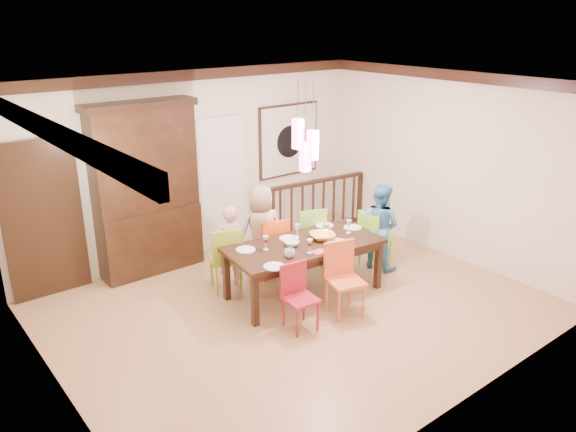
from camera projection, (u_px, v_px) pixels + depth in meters
floor at (298, 308)px, 7.44m from camera, size 6.00×6.00×0.00m
ceiling at (299, 85)px, 6.45m from camera, size 6.00×6.00×0.00m
wall_back at (197, 164)px, 8.79m from camera, size 6.00×0.00×6.00m
wall_left at (49, 269)px, 5.19m from camera, size 0.00×5.00×5.00m
wall_right at (448, 166)px, 8.70m from camera, size 0.00×5.00×5.00m
crown_molding at (299, 92)px, 6.48m from camera, size 6.00×5.00×0.16m
panel_door at (43, 222)px, 7.49m from camera, size 1.04×0.07×2.24m
white_doorway at (219, 185)px, 9.10m from camera, size 0.97×0.05×2.22m
painting at (289, 140)px, 9.76m from camera, size 1.25×0.06×1.25m
pendant_cluster at (305, 145)px, 7.11m from camera, size 0.27×0.21×1.14m
dining_table at (304, 249)px, 7.60m from camera, size 2.23×1.21×0.75m
chair_far_left at (225, 253)px, 7.78m from camera, size 0.54×0.54×0.94m
chair_far_mid at (271, 242)px, 8.19m from camera, size 0.51×0.51×0.92m
chair_far_right at (308, 232)px, 8.52m from camera, size 0.55×0.55×0.96m
chair_near_left at (301, 294)px, 6.80m from camera, size 0.41×0.41×0.83m
chair_near_mid at (346, 276)px, 7.11m from camera, size 0.53×0.53×0.95m
chair_end_right at (376, 234)px, 8.53m from camera, size 0.42×0.42×0.90m
china_hutch at (146, 189)px, 8.13m from camera, size 1.61×0.46×2.54m
balustrade at (318, 204)px, 9.91m from camera, size 2.10×0.31×0.96m
person_far_left at (229, 246)px, 7.85m from camera, size 0.49×0.36×1.21m
person_far_mid at (261, 231)px, 8.19m from camera, size 0.76×0.59×1.38m
person_end_right at (379, 226)px, 8.44m from camera, size 0.63×0.73×1.32m
serving_bowl at (322, 236)px, 7.71m from camera, size 0.45×0.45×0.08m
small_bowl at (292, 243)px, 7.49m from camera, size 0.28×0.28×0.07m
cup_left at (290, 253)px, 7.13m from camera, size 0.17×0.17×0.11m
cup_right at (326, 227)px, 8.03m from camera, size 0.14×0.14×0.10m
plate_far_left at (246, 250)px, 7.35m from camera, size 0.26×0.26×0.01m
plate_far_mid at (289, 238)px, 7.73m from camera, size 0.26×0.26×0.01m
plate_far_right at (324, 225)px, 8.20m from camera, size 0.26×0.26×0.01m
plate_near_left at (274, 266)px, 6.87m from camera, size 0.26×0.26×0.01m
plate_near_mid at (336, 242)px, 7.61m from camera, size 0.26×0.26×0.01m
plate_end_right at (353, 228)px, 8.12m from camera, size 0.26×0.26×0.01m
wine_glass_a at (266, 243)px, 7.34m from camera, size 0.08×0.08×0.19m
wine_glass_b at (297, 231)px, 7.76m from camera, size 0.08×0.08×0.19m
wine_glass_c at (310, 246)px, 7.24m from camera, size 0.08×0.08×0.19m
wine_glass_d at (349, 227)px, 7.91m from camera, size 0.08×0.08×0.19m
napkin at (319, 252)px, 7.29m from camera, size 0.18×0.14×0.01m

